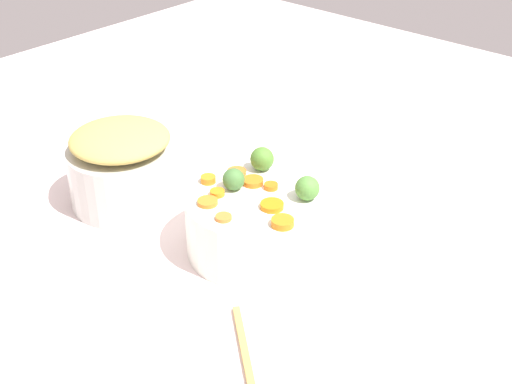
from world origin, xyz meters
name	(u,v)px	position (x,y,z in m)	size (l,w,h in m)	color
tabletop	(266,253)	(0.00, 0.00, 0.01)	(2.40, 2.40, 0.02)	silver
serving_bowl_carrots	(256,223)	(0.01, -0.01, 0.07)	(0.24, 0.24, 0.11)	white
metal_pot	(124,176)	(0.06, -0.31, 0.08)	(0.21, 0.21, 0.11)	#BBBDB7
stuffing_mound	(120,139)	(0.06, -0.31, 0.16)	(0.19, 0.19, 0.04)	tan
carrot_slice_0	(217,193)	(0.05, -0.07, 0.13)	(0.03, 0.03, 0.01)	orange
carrot_slice_1	(224,217)	(0.10, -0.01, 0.13)	(0.03, 0.03, 0.01)	orange
carrot_slice_2	(208,179)	(0.03, -0.11, 0.13)	(0.03, 0.03, 0.01)	orange
carrot_slice_3	(272,205)	(0.02, 0.03, 0.13)	(0.04, 0.04, 0.01)	orange
carrot_slice_4	(237,172)	(-0.02, -0.09, 0.13)	(0.03, 0.03, 0.01)	orange
carrot_slice_5	(271,186)	(-0.03, -0.01, 0.13)	(0.02, 0.02, 0.01)	orange
carrot_slice_6	(253,181)	(-0.02, -0.05, 0.13)	(0.04, 0.04, 0.01)	orange
carrot_slice_7	(208,202)	(0.08, -0.06, 0.13)	(0.03, 0.03, 0.01)	orange
carrot_slice_8	(283,222)	(0.05, 0.08, 0.13)	(0.04, 0.04, 0.01)	orange
brussels_sprout_0	(307,188)	(-0.04, 0.05, 0.15)	(0.04, 0.04, 0.04)	#508839
brussels_sprout_1	(234,179)	(0.02, -0.06, 0.15)	(0.04, 0.04, 0.04)	#437236
brussels_sprout_2	(262,159)	(-0.07, -0.07, 0.15)	(0.04, 0.04, 0.04)	#4D7E2E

